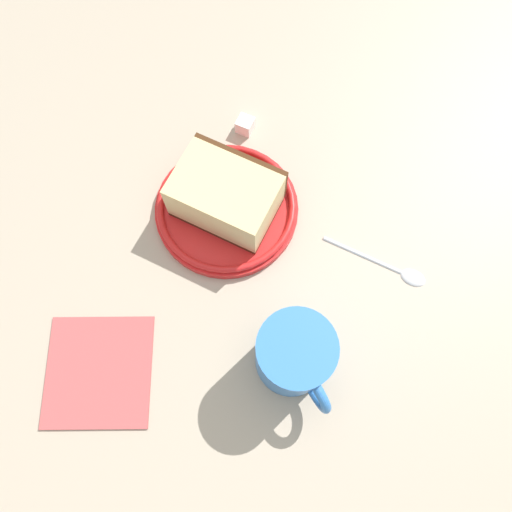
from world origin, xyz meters
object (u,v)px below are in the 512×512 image
object	(u,v)px
cake_slice	(226,195)
teaspoon	(396,269)
sugar_cube	(245,125)
small_plate	(227,208)
folded_napkin	(98,371)
tea_mug	(295,356)

from	to	relation	value
cake_slice	teaspoon	size ratio (longest dim) A/B	1.03
sugar_cube	teaspoon	bearing A→B (deg)	55.32
small_plate	sugar_cube	size ratio (longest dim) A/B	8.71
cake_slice	folded_napkin	world-z (taller)	cake_slice
cake_slice	sugar_cube	xyz separation A→B (cm)	(-11.62, -0.48, -3.22)
cake_slice	folded_napkin	xyz separation A→B (cm)	(21.98, -9.31, -3.91)
cake_slice	folded_napkin	bearing A→B (deg)	-22.95
cake_slice	tea_mug	distance (cm)	19.83
cake_slice	sugar_cube	bearing A→B (deg)	-177.61
sugar_cube	cake_slice	bearing A→B (deg)	2.39
tea_mug	teaspoon	world-z (taller)	tea_mug
small_plate	cake_slice	size ratio (longest dim) A/B	1.32
teaspoon	cake_slice	bearing A→B (deg)	-98.88
small_plate	sugar_cube	bearing A→B (deg)	-177.98
folded_napkin	cake_slice	bearing A→B (deg)	157.05
small_plate	sugar_cube	xyz separation A→B (cm)	(-11.88, -0.42, 0.02)
small_plate	sugar_cube	world-z (taller)	same
small_plate	folded_napkin	size ratio (longest dim) A/B	1.44
cake_slice	tea_mug	xyz separation A→B (cm)	(16.38, 11.15, 0.78)
teaspoon	folded_napkin	distance (cm)	35.66
tea_mug	folded_napkin	size ratio (longest dim) A/B	0.81
cake_slice	teaspoon	world-z (taller)	cake_slice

